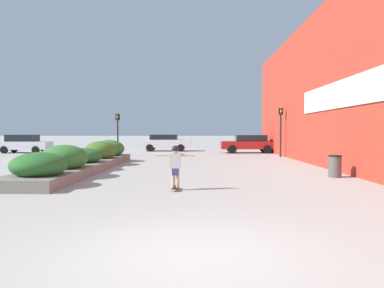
# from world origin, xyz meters

# --- Properties ---
(ground_plane) EXTENTS (300.00, 300.00, 0.00)m
(ground_plane) POSITION_xyz_m (0.00, 0.00, 0.00)
(ground_plane) COLOR #A3A099
(building_wall_right) EXTENTS (0.67, 37.17, 8.23)m
(building_wall_right) POSITION_xyz_m (6.64, 12.14, 4.11)
(building_wall_right) COLOR #B23323
(building_wall_right) RESTS_ON ground_plane
(planter_box) EXTENTS (2.00, 13.08, 1.31)m
(planter_box) POSITION_xyz_m (-5.18, 11.91, 0.54)
(planter_box) COLOR slate
(planter_box) RESTS_ON ground_plane
(skateboard) EXTENTS (0.23, 0.74, 0.09)m
(skateboard) POSITION_xyz_m (-0.60, 6.02, 0.07)
(skateboard) COLOR black
(skateboard) RESTS_ON ground_plane
(skateboarder) EXTENTS (1.21, 0.22, 1.29)m
(skateboarder) POSITION_xyz_m (-0.60, 6.02, 0.87)
(skateboarder) COLOR tan
(skateboarder) RESTS_ON skateboard
(trash_bin) EXTENTS (0.52, 0.52, 0.88)m
(trash_bin) POSITION_xyz_m (5.52, 9.36, 0.44)
(trash_bin) COLOR #514C47
(trash_bin) RESTS_ON ground_plane
(car_leftmost) EXTENTS (4.64, 1.88, 1.51)m
(car_leftmost) POSITION_xyz_m (4.45, 26.12, 0.81)
(car_leftmost) COLOR maroon
(car_leftmost) RESTS_ON ground_plane
(car_center_left) EXTENTS (4.52, 1.95, 1.53)m
(car_center_left) POSITION_xyz_m (-2.86, 29.07, 0.81)
(car_center_left) COLOR silver
(car_center_left) RESTS_ON ground_plane
(car_center_right) EXTENTS (4.23, 1.92, 1.54)m
(car_center_right) POSITION_xyz_m (-14.58, 25.91, 0.79)
(car_center_right) COLOR silver
(car_center_right) RESTS_ON ground_plane
(car_rightmost) EXTENTS (4.76, 1.99, 1.58)m
(car_rightmost) POSITION_xyz_m (15.73, 28.94, 0.82)
(car_rightmost) COLOR navy
(car_rightmost) RESTS_ON ground_plane
(traffic_light_left) EXTENTS (0.28, 0.30, 3.10)m
(traffic_light_left) POSITION_xyz_m (-5.71, 21.63, 2.14)
(traffic_light_left) COLOR black
(traffic_light_left) RESTS_ON ground_plane
(traffic_light_right) EXTENTS (0.28, 0.30, 3.46)m
(traffic_light_right) POSITION_xyz_m (5.96, 20.98, 2.36)
(traffic_light_right) COLOR black
(traffic_light_right) RESTS_ON ground_plane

